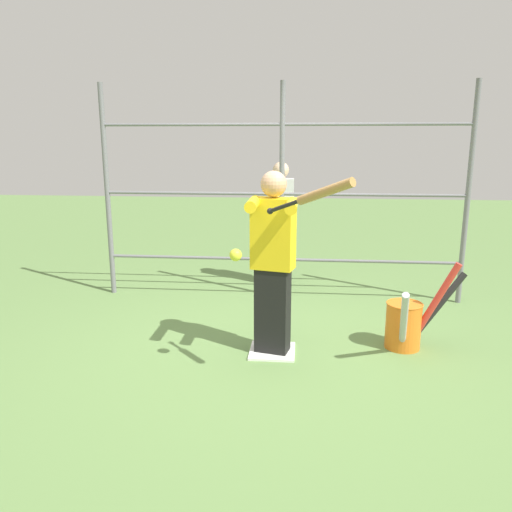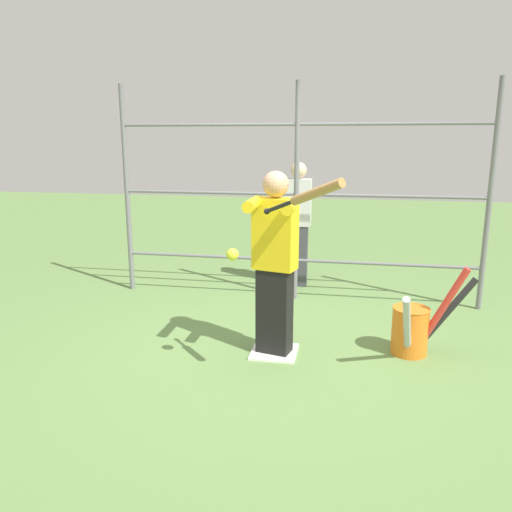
{
  "view_description": "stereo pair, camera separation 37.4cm",
  "coord_description": "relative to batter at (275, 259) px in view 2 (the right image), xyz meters",
  "views": [
    {
      "loc": [
        -0.24,
        4.13,
        1.85
      ],
      "look_at": [
        0.13,
        0.19,
        0.92
      ],
      "focal_mm": 35.0,
      "sensor_mm": 36.0,
      "label": 1
    },
    {
      "loc": [
        -0.61,
        4.08,
        1.85
      ],
      "look_at": [
        0.13,
        0.19,
        0.92
      ],
      "focal_mm": 35.0,
      "sensor_mm": 36.0,
      "label": 2
    }
  ],
  "objects": [
    {
      "name": "ground_plane",
      "position": [
        0.0,
        -0.02,
        -0.87
      ],
      "size": [
        24.0,
        24.0,
        0.0
      ],
      "primitive_type": "plane",
      "color": "#608447"
    },
    {
      "name": "baseball_bat_swinging",
      "position": [
        -0.34,
        0.71,
        0.62
      ],
      "size": [
        0.61,
        0.55,
        0.32
      ],
      "color": "black"
    },
    {
      "name": "bat_bucket",
      "position": [
        -1.2,
        -0.22,
        -0.62
      ],
      "size": [
        0.73,
        0.74,
        0.83
      ],
      "color": "orange",
      "rests_on": "ground"
    },
    {
      "name": "home_plate",
      "position": [
        0.0,
        -0.02,
        -0.86
      ],
      "size": [
        0.4,
        0.4,
        0.02
      ],
      "color": "white",
      "rests_on": "ground"
    },
    {
      "name": "bystander_behind_fence",
      "position": [
        0.04,
        -2.17,
        -0.04
      ],
      "size": [
        0.33,
        0.2,
        1.58
      ],
      "color": "#3F3F47",
      "rests_on": "ground"
    },
    {
      "name": "softball_in_flight",
      "position": [
        0.26,
        0.46,
        0.13
      ],
      "size": [
        0.1,
        0.1,
        0.1
      ],
      "color": "yellow"
    },
    {
      "name": "fence_backstop",
      "position": [
        0.0,
        -1.62,
        0.37
      ],
      "size": [
        4.2,
        0.06,
        2.48
      ],
      "color": "slate",
      "rests_on": "ground"
    },
    {
      "name": "batter",
      "position": [
        0.0,
        0.0,
        0.0
      ],
      "size": [
        0.4,
        0.6,
        1.6
      ],
      "color": "black",
      "rests_on": "ground"
    }
  ]
}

